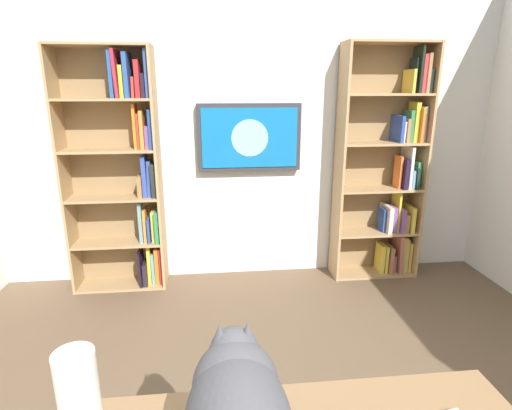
# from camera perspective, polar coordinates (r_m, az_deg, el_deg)

# --- Properties ---
(wall_back) EXTENTS (4.52, 0.06, 2.70)m
(wall_back) POSITION_cam_1_polar(r_m,az_deg,el_deg) (3.59, -1.07, 10.67)
(wall_back) COLOR silver
(wall_back) RESTS_ON ground
(bookshelf_left) EXTENTS (0.77, 0.28, 2.07)m
(bookshelf_left) POSITION_cam_1_polar(r_m,az_deg,el_deg) (3.80, 18.37, 4.49)
(bookshelf_left) COLOR tan
(bookshelf_left) RESTS_ON ground
(bookshelf_right) EXTENTS (0.78, 0.28, 2.03)m
(bookshelf_right) POSITION_cam_1_polar(r_m,az_deg,el_deg) (3.54, -18.27, 4.43)
(bookshelf_right) COLOR tan
(bookshelf_right) RESTS_ON ground
(wall_mounted_tv) EXTENTS (0.89, 0.07, 0.58)m
(wall_mounted_tv) POSITION_cam_1_polar(r_m,az_deg,el_deg) (3.51, -0.91, 9.56)
(wall_mounted_tv) COLOR #333338
(paper_towel_roll) EXTENTS (0.11, 0.11, 0.27)m
(paper_towel_roll) POSITION_cam_1_polar(r_m,az_deg,el_deg) (1.29, -23.87, -23.53)
(paper_towel_roll) COLOR white
(paper_towel_roll) RESTS_ON desk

